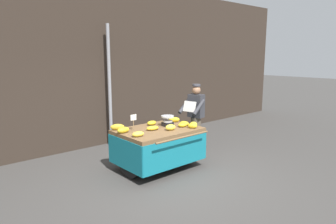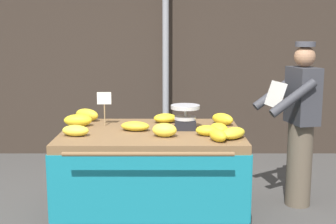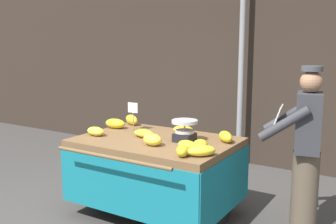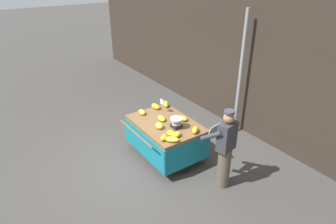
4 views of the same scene
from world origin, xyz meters
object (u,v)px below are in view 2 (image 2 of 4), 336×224
Objects in this scene: weighing_scale at (184,117)px; banana_bunch_5 at (217,135)px; street_pole at (165,46)px; banana_bunch_4 at (218,129)px; banana_cart at (151,153)px; banana_bunch_7 at (134,126)px; banana_bunch_3 at (74,131)px; vendor_person at (299,124)px; banana_bunch_0 at (86,115)px; price_sign at (103,101)px; banana_bunch_2 at (206,131)px; banana_bunch_10 at (232,133)px; banana_bunch_6 at (221,119)px; banana_bunch_1 at (163,130)px; banana_bunch_8 at (77,120)px; banana_bunch_9 at (164,118)px.

weighing_scale is 1.39× the size of banana_bunch_5.
street_pole reaches higher than banana_bunch_4.
banana_bunch_7 is at bearing -177.07° from banana_cart.
banana_bunch_3 is 2.28m from vendor_person.
banana_bunch_0 is 1.58m from banana_bunch_5.
price_sign is 1.09m from banana_bunch_2.
vendor_person reaches higher than banana_bunch_10.
weighing_scale is 0.44m from banana_bunch_6.
banana_bunch_6 is 0.90× the size of banana_bunch_10.
weighing_scale is at bearing 144.33° from banana_bunch_4.
banana_cart is 5.96× the size of banana_bunch_0.
banana_bunch_5 is (1.28, -0.92, -0.01)m from banana_bunch_0.
banana_bunch_1 reaches higher than banana_cart.
price_sign reaches higher than banana_bunch_3.
banana_bunch_0 reaches higher than banana_bunch_2.
banana_bunch_1 is at bearing -41.85° from banana_bunch_0.
banana_bunch_6 is 0.82m from vendor_person.
banana_bunch_7 is at bearing -19.51° from banana_bunch_8.
price_sign reaches higher than weighing_scale.
weighing_scale is (0.20, -2.10, -0.60)m from street_pole.
banana_bunch_9 is at bearing -89.88° from street_pole.
banana_bunch_10 is (0.60, -0.72, 0.00)m from banana_bunch_9.
banana_bunch_4 is 1.03m from vendor_person.
banana_bunch_4 is at bearing 82.10° from banana_bunch_5.
street_pole is at bearing 100.04° from banana_bunch_5.
street_pole reaches higher than banana_bunch_5.
banana_bunch_0 reaches higher than banana_bunch_10.
banana_bunch_2 is (0.51, -0.21, 0.27)m from banana_cart.
banana_bunch_8 reaches higher than banana_bunch_2.
vendor_person reaches higher than banana_bunch_3.
vendor_person is (2.20, 0.59, -0.06)m from banana_bunch_3.
vendor_person is (1.39, -0.02, -0.06)m from banana_bunch_9.
street_pole is 11.66× the size of banana_bunch_7.
weighing_scale is at bearing -84.57° from street_pole.
price_sign is at bearing -164.62° from banana_bunch_9.
banana_bunch_8 is at bearing 172.97° from weighing_scale.
banana_bunch_4 reaches higher than banana_bunch_10.
banana_bunch_1 is 0.88× the size of banana_bunch_6.
banana_bunch_1 reaches higher than banana_bunch_6.
banana_bunch_1 reaches higher than banana_bunch_10.
banana_cart is 7.74× the size of banana_bunch_1.
banana_bunch_3 reaches higher than banana_bunch_7.
banana_bunch_8 is at bearing 97.96° from banana_bunch_3.
banana_bunch_0 is at bearing 82.35° from banana_bunch_8.
street_pole is at bearing 71.45° from banana_bunch_3.
banana_bunch_0 is 1.11m from banana_bunch_1.
weighing_scale is 0.38m from banana_bunch_9.
banana_bunch_4 is at bearing -77.78° from street_pole.
banana_bunch_10 reaches higher than banana_bunch_2.
street_pole is at bearing 107.20° from banana_bunch_6.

